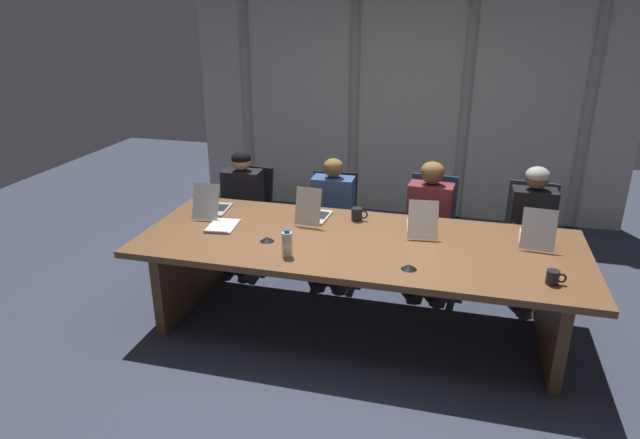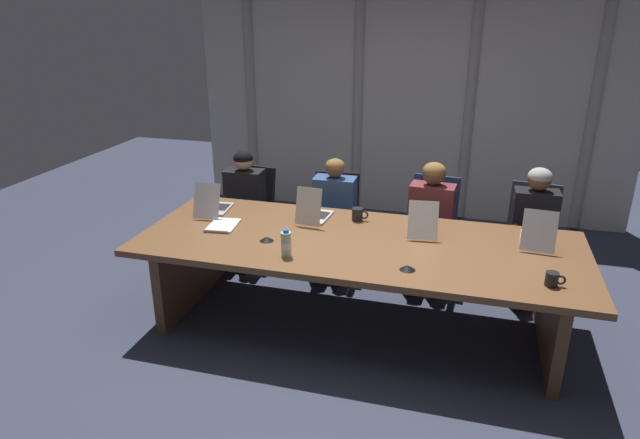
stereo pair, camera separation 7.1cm
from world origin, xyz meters
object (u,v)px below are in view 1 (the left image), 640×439
Objects in this scene: office_chair_left_mid at (332,232)px; coffee_mug_near at (357,214)px; laptop_left_end at (213,207)px; office_chair_right_mid at (526,250)px; person_right_mid at (532,225)px; laptop_center at (422,224)px; conference_mic_left_side at (267,239)px; conference_mic_middle at (409,267)px; person_left_mid at (331,211)px; office_chair_center at (428,240)px; water_bottle_primary at (287,244)px; office_chair_left_end at (246,224)px; laptop_right_mid at (537,235)px; person_center at (428,216)px; laptop_left_mid at (314,213)px; coffee_mug_far at (553,277)px; spiral_notepad at (222,226)px; person_left_end at (240,202)px.

office_chair_left_mid reaches higher than coffee_mug_near.
laptop_left_end reaches higher than office_chair_right_mid.
person_right_mid reaches higher than laptop_left_end.
laptop_center is (1.79, 0.04, -0.00)m from laptop_left_end.
office_chair_left_mid is 1.35m from conference_mic_left_side.
conference_mic_middle is (1.77, -0.68, -0.04)m from laptop_left_end.
person_left_mid reaches higher than office_chair_left_mid.
coffee_mug_near is at bearing -36.81° from office_chair_center.
office_chair_left_mid is at bearing 44.26° from laptop_center.
office_chair_center is at bearing -83.67° from office_chair_right_mid.
person_left_mid is 5.37× the size of water_bottle_primary.
office_chair_left_mid is (0.91, 0.00, -0.00)m from office_chair_left_end.
laptop_right_mid reaches higher than conference_mic_left_side.
person_center is (0.92, -0.15, 0.31)m from office_chair_left_mid.
person_left_mid is 1.14m from conference_mic_left_side.
laptop_left_mid is at bearing -4.40° from office_chair_left_mid.
office_chair_left_end is 0.79× the size of person_center.
laptop_center is 4.21× the size of conference_mic_left_side.
coffee_mug_near is at bearing -70.99° from laptop_left_mid.
water_bottle_primary is at bearing 41.25° from office_chair_left_end.
coffee_mug_near reaches higher than coffee_mug_far.
laptop_center reaches higher than spiral_notepad.
office_chair_right_mid is 0.34m from person_right_mid.
office_chair_left_end is at bearing 140.70° from conference_mic_middle.
water_bottle_primary reaches higher than coffee_mug_near.
person_center is 0.98× the size of person_right_mid.
laptop_left_end is 0.92m from office_chair_left_end.
spiral_notepad is (-0.67, -1.08, 0.42)m from office_chair_left_mid.
person_left_mid is at bearing 50.05° from laptop_center.
office_chair_left_end is 1.00× the size of office_chair_left_mid.
laptop_right_mid reaches higher than office_chair_center.
person_right_mid is at bearing 18.66° from coffee_mug_near.
conference_mic_left_side is 0.34× the size of spiral_notepad.
laptop_left_mid is 1.27m from office_chair_center.
office_chair_left_mid is 4.38× the size of water_bottle_primary.
laptop_left_mid is at bearing 94.20° from laptop_right_mid.
person_left_end is 0.98× the size of person_center.
person_left_mid is (-1.79, -0.16, 0.27)m from office_chair_right_mid.
laptop_right_mid is at bearing 93.36° from coffee_mug_far.
conference_mic_left_side is at bearing 29.79° from person_left_end.
office_chair_left_mid is at bearing -173.33° from person_left_mid.
laptop_center is at bearing 24.17° from conference_mic_left_side.
person_center is 1.62m from water_bottle_primary.
office_chair_left_end is 7.00× the size of coffee_mug_far.
office_chair_right_mid reaches higher than office_chair_left_mid.
person_left_mid is at bearing 2.45° from laptop_left_mid.
person_left_mid is (0.01, 0.58, -0.18)m from laptop_left_mid.
office_chair_left_end is (-0.92, 0.74, -0.47)m from laptop_left_mid.
person_left_mid is 1.34m from water_bottle_primary.
laptop_center reaches higher than office_chair_center.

